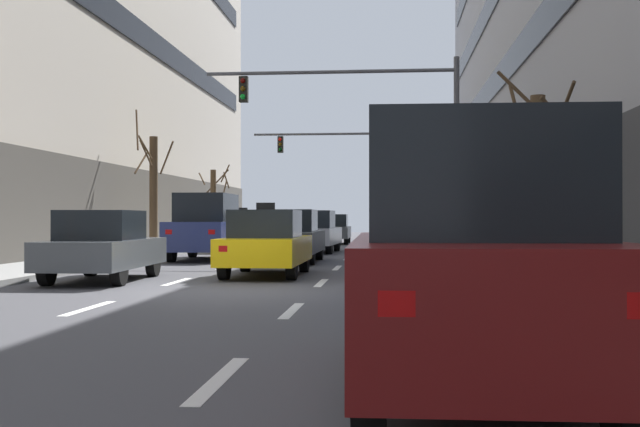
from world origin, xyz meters
name	(u,v)px	position (x,y,z in m)	size (l,w,h in m)	color
ground_plane	(230,291)	(0.00, 0.00, 0.00)	(120.00, 120.00, 0.00)	#424247
sidewalk_right	(559,290)	(6.21, 0.00, 0.07)	(2.83, 80.00, 0.14)	gray
lane_stripe_l1_s3	(89,308)	(-1.60, -3.00, 0.00)	(0.16, 2.00, 0.01)	silver
lane_stripe_l1_s4	(177,282)	(-1.60, 2.00, 0.00)	(0.16, 2.00, 0.01)	silver
lane_stripe_l1_s5	(225,267)	(-1.60, 7.00, 0.00)	(0.16, 2.00, 0.01)	silver
lane_stripe_l1_s6	(256,258)	(-1.60, 12.00, 0.00)	(0.16, 2.00, 0.01)	silver
lane_stripe_l1_s7	(277,252)	(-1.60, 17.00, 0.00)	(0.16, 2.00, 0.01)	silver
lane_stripe_l1_s8	(292,247)	(-1.60, 22.00, 0.00)	(0.16, 2.00, 0.01)	silver
lane_stripe_l1_s9	(304,244)	(-1.60, 27.00, 0.00)	(0.16, 2.00, 0.01)	silver
lane_stripe_l1_s10	(313,241)	(-1.60, 32.00, 0.00)	(0.16, 2.00, 0.01)	silver
lane_stripe_l2_s2	(219,379)	(1.60, -8.00, 0.00)	(0.16, 2.00, 0.01)	silver
lane_stripe_l2_s3	(292,310)	(1.60, -3.00, 0.00)	(0.16, 2.00, 0.01)	silver
lane_stripe_l2_s4	(321,283)	(1.60, 2.00, 0.00)	(0.16, 2.00, 0.01)	silver
lane_stripe_l2_s5	(337,268)	(1.60, 7.00, 0.00)	(0.16, 2.00, 0.01)	silver
lane_stripe_l2_s6	(347,258)	(1.60, 12.00, 0.00)	(0.16, 2.00, 0.01)	silver
lane_stripe_l2_s7	(354,252)	(1.60, 17.00, 0.00)	(0.16, 2.00, 0.01)	silver
lane_stripe_l2_s8	(359,247)	(1.60, 22.00, 0.00)	(0.16, 2.00, 0.01)	silver
lane_stripe_l2_s9	(363,244)	(1.60, 27.00, 0.00)	(0.16, 2.00, 0.01)	silver
lane_stripe_l2_s10	(366,241)	(1.60, 32.00, 0.00)	(0.16, 2.00, 0.01)	silver
car_driving_0	(103,246)	(-3.31, 2.06, 0.78)	(1.91, 4.27, 1.58)	black
car_driving_1	(333,229)	(0.00, 26.94, 0.78)	(1.81, 4.26, 1.59)	black
taxi_driving_2	(242,232)	(-3.05, 17.05, 0.81)	(2.03, 4.48, 1.83)	black
car_driving_3	(313,232)	(-0.05, 16.52, 0.84)	(2.08, 4.61, 1.70)	black
taxi_driving_4	(267,243)	(0.09, 3.91, 0.79)	(1.80, 4.28, 1.78)	black
car_driving_5	(207,227)	(-3.06, 10.81, 1.10)	(1.98, 4.61, 2.22)	black
car_driving_6	(290,236)	(-0.09, 9.60, 0.82)	(1.87, 4.45, 1.67)	black
car_parked_0	(470,259)	(3.75, -8.24, 1.08)	(1.94, 4.50, 2.17)	black
car_parked_1	(432,259)	(3.75, -2.37, 0.76)	(1.77, 4.16, 1.55)	black
car_parked_2	(417,243)	(3.75, 4.55, 0.79)	(1.82, 4.28, 1.60)	black
car_parked_3	(411,237)	(3.75, 10.56, 0.79)	(1.89, 4.33, 1.61)	black
traffic_signal_0	(380,119)	(2.76, 10.19, 4.57)	(8.19, 0.35, 6.41)	#4C4C51
traffic_signal_1	(375,160)	(2.30, 24.54, 4.34)	(9.18, 0.35, 5.97)	#4C4C51
street_tree_0	(214,203)	(-5.90, 24.09, 2.14)	(1.74, 1.73, 3.97)	#4C3823
street_tree_2	(153,190)	(-5.95, 14.10, 2.46)	(1.66, 1.65, 5.47)	#4C3823
street_tree_3	(539,182)	(5.94, 0.50, 2.10)	(1.97, 1.72, 4.04)	#4C3823
pedestrian_0	(501,232)	(5.78, 4.41, 1.06)	(0.34, 0.48, 1.60)	#383D59
pedestrian_1	(501,230)	(6.05, 6.33, 1.08)	(0.52, 0.27, 1.63)	black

